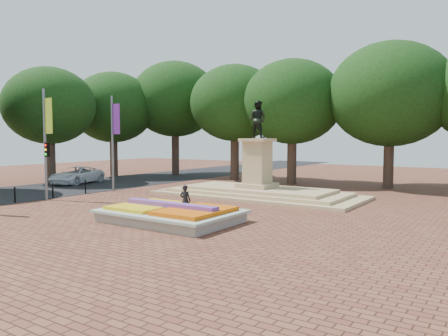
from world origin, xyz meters
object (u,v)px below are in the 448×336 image
(flower_bed, at_px, (171,214))
(van, at_px, (77,175))
(pedestrian, at_px, (185,201))
(monument, at_px, (257,183))

(flower_bed, relative_size, van, 1.20)
(pedestrian, bearing_deg, van, -33.52)
(flower_bed, height_order, monument, monument)
(monument, bearing_deg, pedestrian, -85.12)
(monument, height_order, pedestrian, monument)
(monument, xyz_separation_m, van, (-16.84, -1.64, -0.16))
(monument, bearing_deg, flower_bed, -84.13)
(monument, relative_size, van, 2.67)
(van, bearing_deg, flower_bed, -39.86)
(van, bearing_deg, monument, -9.24)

